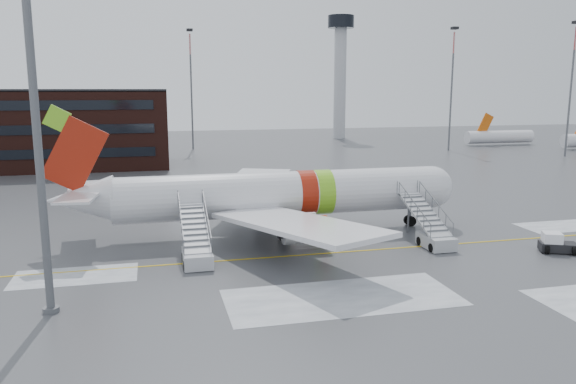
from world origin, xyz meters
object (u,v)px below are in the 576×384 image
object	(u,v)px
airstair_fwd	(432,232)
pushback_tug	(556,244)
airstair_aft	(196,248)
airliner	(272,195)
light_mast_near	(29,40)

from	to	relation	value
airstair_fwd	pushback_tug	distance (m)	9.24
airstair_fwd	airstair_aft	bearing A→B (deg)	180.00
airstair_aft	pushback_tug	distance (m)	27.23
airliner	airstair_aft	distance (m)	9.84
pushback_tug	light_mast_near	size ratio (longest dim) A/B	0.10
airstair_fwd	airstair_aft	distance (m)	18.61
airstair_fwd	pushback_tug	xyz separation A→B (m)	(8.32, -4.01, -0.40)
pushback_tug	light_mast_near	distance (m)	38.45
airstair_aft	airliner	bearing A→B (deg)	43.16
airliner	airstair_fwd	size ratio (longest dim) A/B	4.55
airliner	airstair_fwd	world-z (taller)	airliner
airstair_fwd	airstair_aft	xyz separation A→B (m)	(-18.61, 0.00, 0.00)
airstair_fwd	light_mast_near	xyz separation A→B (m)	(-27.30, -7.32, 13.70)
pushback_tug	airstair_fwd	bearing A→B (deg)	154.26
airliner	pushback_tug	distance (m)	22.74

